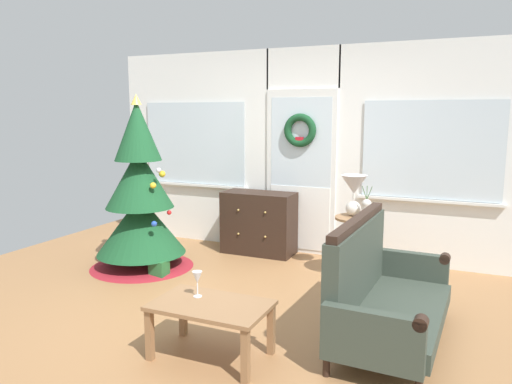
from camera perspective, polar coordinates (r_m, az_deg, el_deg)
ground_plane at (r=4.59m, az=-3.45°, el=-13.39°), size 6.76×6.76×0.00m
back_wall_with_door at (r=6.18m, az=5.35°, el=4.68°), size 5.20×0.19×2.55m
christmas_tree at (r=5.74m, az=-13.29°, el=-1.28°), size 1.18×1.18×1.97m
dresser_cabinet at (r=6.21m, az=0.33°, el=-3.60°), size 0.90×0.45×0.78m
settee_sofa at (r=4.03m, az=14.17°, el=-11.20°), size 0.77×1.60×0.96m
side_table at (r=5.38m, az=11.64°, el=-4.85°), size 0.50×0.48×0.67m
table_lamp at (r=5.34m, az=11.27°, el=0.27°), size 0.28×0.28×0.44m
flower_vase at (r=5.24m, az=12.68°, el=-1.81°), size 0.11×0.10×0.35m
coffee_table at (r=3.66m, az=-5.26°, el=-13.61°), size 0.84×0.52×0.41m
wine_glass at (r=3.72m, az=-6.82°, el=-9.91°), size 0.08×0.08×0.20m
gift_box at (r=5.52m, az=-11.16°, el=-8.66°), size 0.18×0.16×0.18m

